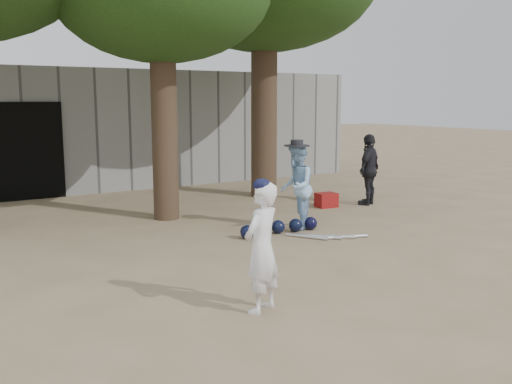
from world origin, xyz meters
TOP-DOWN VIEW (x-y plane):
  - ground at (0.00, 0.00)m, footprint 70.00×70.00m
  - boy_player at (-0.49, -0.84)m, footprint 0.61×0.53m
  - spectator_blue at (2.16, 2.15)m, footprint 0.90×0.92m
  - spectator_dark at (4.88, 3.23)m, footprint 0.97×0.72m
  - red_bag at (3.93, 3.48)m, footprint 0.46×0.37m
  - back_building at (-0.00, 10.33)m, footprint 16.00×5.24m
  - helmet_row at (1.70, 2.00)m, footprint 1.51×0.31m
  - bat_pile at (2.18, 1.32)m, footprint 1.10×0.82m

SIDE VIEW (x-z plane):
  - ground at x=0.00m, z-range 0.00..0.00m
  - bat_pile at x=2.18m, z-range 0.00..0.06m
  - helmet_row at x=1.70m, z-range 0.00..0.23m
  - red_bag at x=3.93m, z-range 0.00..0.30m
  - boy_player at x=-0.49m, z-range 0.00..1.40m
  - spectator_blue at x=2.16m, z-range 0.00..1.49m
  - spectator_dark at x=4.88m, z-range 0.00..1.52m
  - back_building at x=0.00m, z-range 0.00..3.00m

